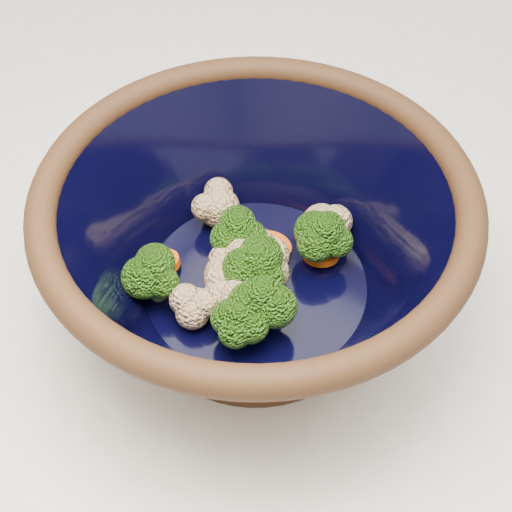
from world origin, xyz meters
TOP-DOWN VIEW (x-y plane):
  - counter at (0.00, 0.00)m, footprint 1.20×1.20m
  - mixing_bowl at (-0.08, -0.10)m, footprint 0.31×0.31m
  - vegetable_pile at (-0.08, -0.10)m, footprint 0.14×0.16m

SIDE VIEW (x-z plane):
  - counter at x=0.00m, z-range 0.00..0.90m
  - vegetable_pile at x=-0.08m, z-range 0.93..0.98m
  - mixing_bowl at x=-0.08m, z-range 0.91..1.04m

